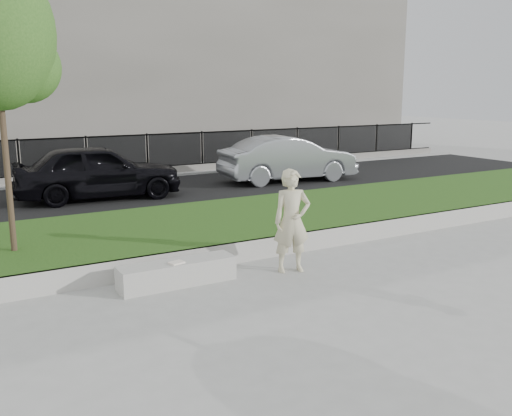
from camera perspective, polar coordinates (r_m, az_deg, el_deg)
ground at (r=10.18m, az=3.51°, el=-6.56°), size 90.00×90.00×0.00m
grass_bank at (r=12.63m, az=-3.99°, el=-1.97°), size 34.00×4.00×0.40m
grass_kerb at (r=10.96m, az=0.52°, el=-4.09°), size 34.00×0.08×0.40m
street at (r=17.67m, az=-11.83°, el=1.20°), size 34.00×7.00×0.04m
far_pavement at (r=21.94m, az=-15.54°, el=3.16°), size 34.00×3.00×0.12m
iron_fence at (r=20.91m, az=-14.92°, el=4.12°), size 32.00×0.30×1.50m
building_facade at (r=28.60m, az=-19.78°, el=14.76°), size 34.00×10.00×10.00m
stone_bench at (r=9.64m, az=-7.88°, el=-6.45°), size 1.98×0.49×0.40m
man at (r=10.07m, az=3.61°, el=-1.30°), size 0.76×0.60×1.84m
book at (r=9.46m, az=-7.95°, el=-5.43°), size 0.27×0.22×0.03m
young_tree at (r=10.71m, az=-24.23°, el=15.11°), size 2.03×1.94×4.96m
car_dark at (r=17.27m, az=-15.53°, el=3.56°), size 4.90×2.32×1.62m
car_silver at (r=19.91m, az=3.25°, el=4.95°), size 4.90×2.10×1.57m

